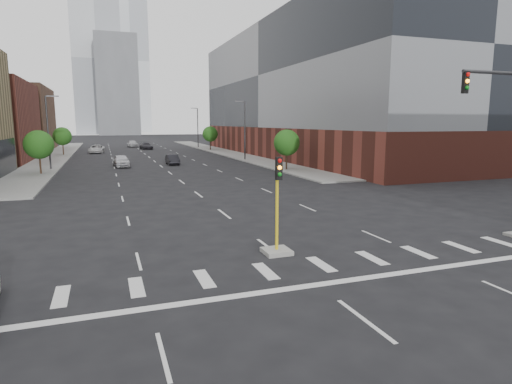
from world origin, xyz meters
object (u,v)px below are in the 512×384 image
median_traffic_signal (277,233)px  car_near_left (121,161)px  car_far_left (97,149)px  car_mid_right (172,159)px  car_distant (132,144)px  car_deep_right (146,146)px

median_traffic_signal → car_near_left: bearing=96.9°
car_near_left → car_far_left: bearing=93.3°
car_mid_right → car_far_left: (-10.31, 27.50, 0.07)m
median_traffic_signal → car_distant: size_ratio=0.89×
car_far_left → car_deep_right: car_far_left is taller
car_near_left → car_mid_right: bearing=4.9°
median_traffic_signal → car_deep_right: (1.54, 78.74, -0.23)m
car_mid_right → median_traffic_signal: bearing=-92.6°
car_near_left → car_mid_right: size_ratio=1.13×
car_near_left → car_distant: 46.12m
car_mid_right → car_deep_right: 35.78m
car_deep_right → car_far_left: bearing=-147.7°
median_traffic_signal → car_far_left: median_traffic_signal is taller
car_distant → car_near_left: bearing=-100.8°
median_traffic_signal → car_distant: 87.85m
car_mid_right → car_deep_right: car_deep_right is taller
car_near_left → car_far_left: (-3.42, 28.52, -0.06)m
car_deep_right → car_distant: (-2.31, 9.11, 0.09)m
car_deep_right → car_distant: car_distant is taller
car_mid_right → car_deep_right: size_ratio=0.83×
median_traffic_signal → car_far_left: size_ratio=0.79×
car_near_left → car_distant: (4.31, 45.91, 0.01)m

